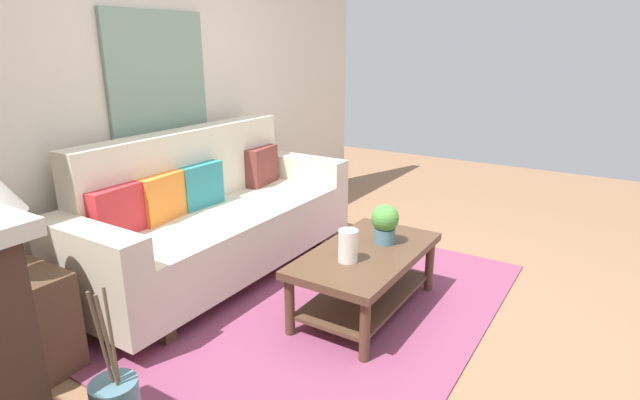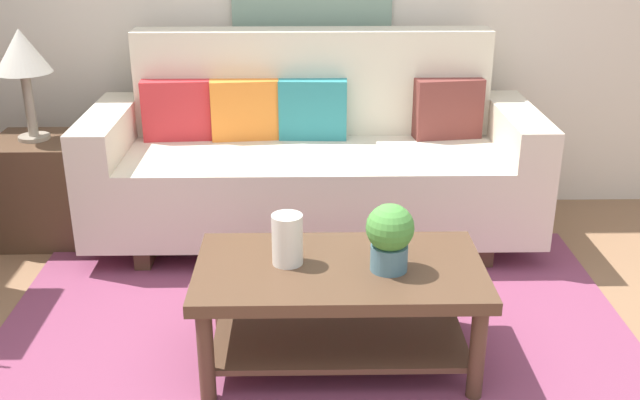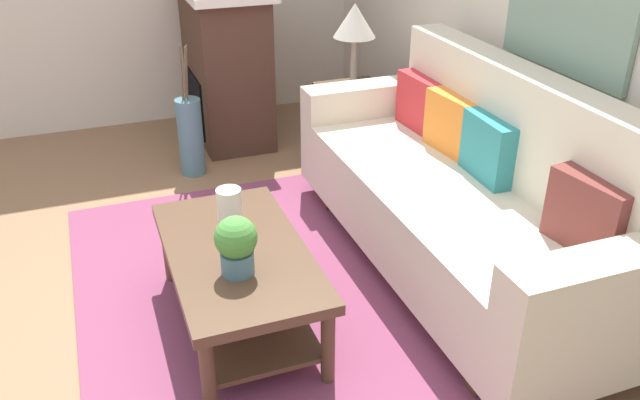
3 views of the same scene
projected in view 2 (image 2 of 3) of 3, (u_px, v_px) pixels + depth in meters
The scene contains 11 objects.
area_rug at pixel (314, 331), 3.19m from camera, with size 2.70×1.92×0.01m, color #843D5B.
couch at pixel (313, 161), 3.95m from camera, with size 2.30×0.84×1.08m.
throw_pillow_crimson at pixel (177, 110), 3.96m from camera, with size 0.36×0.12×0.32m, color red.
throw_pillow_orange at pixel (245, 109), 3.97m from camera, with size 0.36×0.12×0.32m, color orange.
throw_pillow_teal at pixel (313, 109), 3.97m from camera, with size 0.36×0.12×0.32m, color teal.
throw_pillow_maroon at pixel (448, 108), 3.98m from camera, with size 0.36×0.12×0.32m, color brown.
coffee_table at pixel (339, 292), 2.87m from camera, with size 1.10×0.60×0.43m.
tabletop_vase at pixel (287, 239), 2.81m from camera, with size 0.12×0.12×0.20m, color white.
potted_plant_tabletop at pixel (390, 235), 2.74m from camera, with size 0.18×0.18×0.26m.
side_table at pixel (42, 189), 3.98m from camera, with size 0.44×0.44×0.56m, color #513826.
table_lamp at pixel (22, 56), 3.71m from camera, with size 0.28×0.28×0.57m.
Camera 2 is at (-0.03, -2.24, 1.72)m, focal length 41.85 mm.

